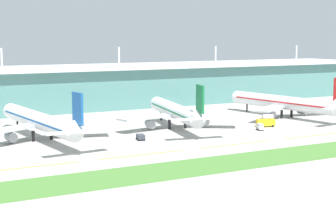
{
  "coord_description": "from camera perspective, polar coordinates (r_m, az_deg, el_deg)",
  "views": [
    {
      "loc": [
        -107.43,
        -148.28,
        35.08
      ],
      "look_at": [
        -9.81,
        33.22,
        7.0
      ],
      "focal_mm": 59.35,
      "sensor_mm": 36.0,
      "label": 1
    }
  ],
  "objects": [
    {
      "name": "airliner_middle",
      "position": [
        213.26,
        0.85,
        0.04
      ],
      "size": [
        47.84,
        61.88,
        18.9
      ],
      "color": "silver",
      "rests_on": "ground"
    },
    {
      "name": "taxiway_stripe_mid_east",
      "position": [
        204.88,
        14.81,
        -2.35
      ],
      "size": [
        28.0,
        0.7,
        0.04
      ],
      "primitive_type": "cube",
      "color": "yellow",
      "rests_on": "ground"
    },
    {
      "name": "taxiway_stripe_west",
      "position": [
        155.38,
        -14.04,
        -5.52
      ],
      "size": [
        28.0,
        0.7,
        0.04
      ],
      "primitive_type": "cube",
      "color": "yellow",
      "rests_on": "ground"
    },
    {
      "name": "ground_plane",
      "position": [
        186.43,
        7.52,
        -3.15
      ],
      "size": [
        600.0,
        600.0,
        0.0
      ],
      "primitive_type": "plane",
      "color": "#A8A59E"
    },
    {
      "name": "airliner_near",
      "position": [
        194.03,
        -12.98,
        -0.92
      ],
      "size": [
        48.59,
        71.34,
        18.9
      ],
      "color": "white",
      "rests_on": "ground"
    },
    {
      "name": "taxiway_stripe_mid_west",
      "position": [
        166.66,
        -2.61,
        -4.39
      ],
      "size": [
        28.0,
        0.7,
        0.04
      ],
      "primitive_type": "cube",
      "color": "yellow",
      "rests_on": "ground"
    },
    {
      "name": "pushback_tug",
      "position": [
        189.97,
        -2.83,
        -2.55
      ],
      "size": [
        3.41,
        4.86,
        1.85
      ],
      "color": "#333842",
      "rests_on": "ground"
    },
    {
      "name": "fuel_truck",
      "position": [
        220.25,
        10.04,
        -0.93
      ],
      "size": [
        7.65,
        4.61,
        4.95
      ],
      "color": "gold",
      "rests_on": "ground"
    },
    {
      "name": "baggage_cart",
      "position": [
        212.01,
        9.43,
        -1.52
      ],
      "size": [
        3.11,
        4.01,
        2.48
      ],
      "color": "silver",
      "rests_on": "ground"
    },
    {
      "name": "grass_verge",
      "position": [
        169.01,
        12.01,
        -4.38
      ],
      "size": [
        300.0,
        18.0,
        0.1
      ],
      "primitive_type": "cube",
      "color": "#477A33",
      "rests_on": "ground"
    },
    {
      "name": "airliner_far",
      "position": [
        246.99,
        11.85,
        0.94
      ],
      "size": [
        48.2,
        66.44,
        18.9
      ],
      "color": "white",
      "rests_on": "ground"
    },
    {
      "name": "taxiway_stripe_centre",
      "position": [
        183.63,
        7.01,
        -3.31
      ],
      "size": [
        28.0,
        0.7,
        0.04
      ],
      "primitive_type": "cube",
      "color": "yellow",
      "rests_on": "ground"
    },
    {
      "name": "terminal_building",
      "position": [
        278.45,
        -5.47,
        2.71
      ],
      "size": [
        288.0,
        34.0,
        30.07
      ],
      "color": "slate",
      "rests_on": "ground"
    }
  ]
}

